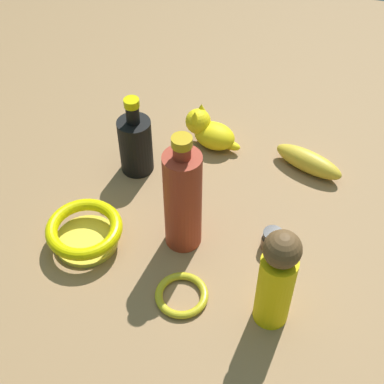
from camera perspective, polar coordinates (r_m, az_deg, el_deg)
name	(u,v)px	position (r m, az deg, el deg)	size (l,w,h in m)	color
ground	(192,207)	(1.14, 0.00, -1.51)	(2.00, 2.00, 0.00)	#936D47
bottle_short	(136,144)	(1.18, -5.85, 5.00)	(0.07, 0.07, 0.19)	black
nail_polish_jar	(272,240)	(1.07, 8.27, -4.90)	(0.04, 0.04, 0.04)	brown
bangle	(182,295)	(1.00, -1.07, -10.57)	(0.10, 0.10, 0.01)	gold
bottle_tall	(183,199)	(1.00, -0.96, -0.75)	(0.07, 0.07, 0.26)	#9C311F
banana	(308,162)	(1.23, 11.92, 3.09)	(0.16, 0.05, 0.05)	gold
bowl	(85,231)	(1.07, -11.00, -4.01)	(0.15, 0.15, 0.05)	yellow
cat_figurine	(209,130)	(1.25, 1.75, 6.37)	(0.09, 0.13, 0.09)	yellow
person_figure_adult	(277,279)	(0.91, 8.72, -8.87)	(0.09, 0.09, 0.22)	yellow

